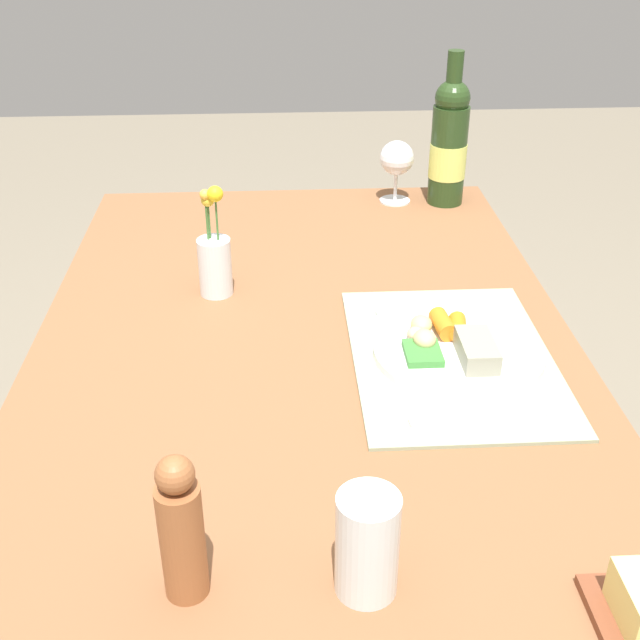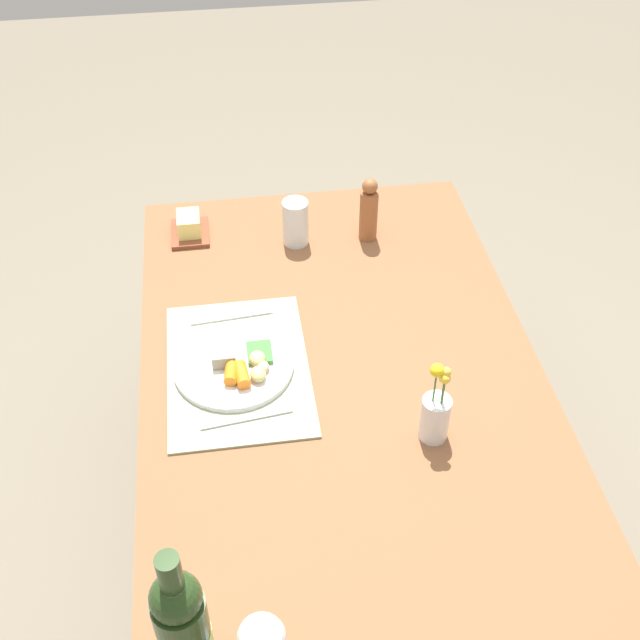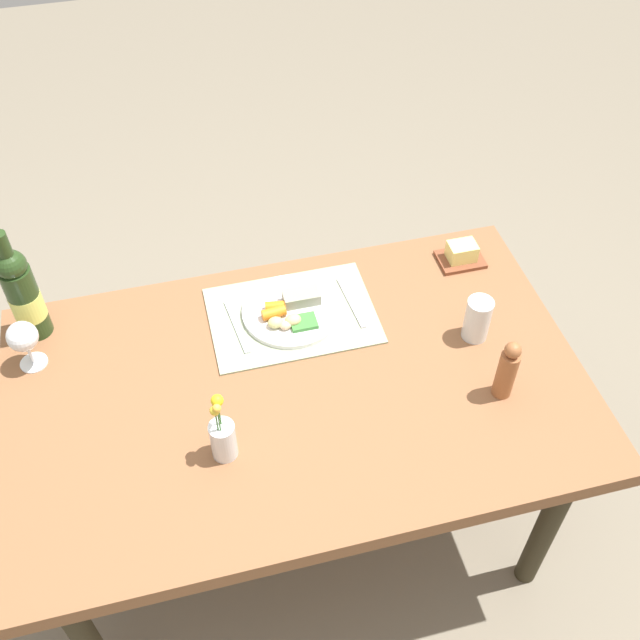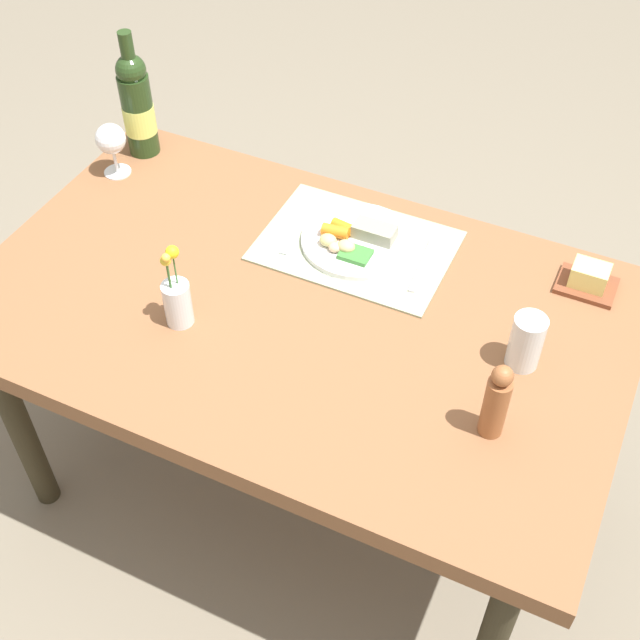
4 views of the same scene
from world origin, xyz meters
name	(u,v)px [view 3 (image 3 of 4)]	position (x,y,z in m)	size (l,w,h in m)	color
ground_plane	(301,520)	(0.00, 0.00, 0.00)	(8.00, 8.00, 0.00)	#766C5A
dining_table	(297,402)	(0.00, 0.00, 0.64)	(1.45, 0.89, 0.71)	brown
placemat	(292,315)	(-0.04, -0.23, 0.71)	(0.45, 0.31, 0.01)	#96A282
dinner_plate	(291,310)	(-0.04, -0.23, 0.73)	(0.27, 0.27, 0.05)	white
fork	(351,302)	(-0.21, -0.23, 0.72)	(0.01, 0.20, 0.01)	silver
knife	(237,326)	(0.11, -0.22, 0.72)	(0.02, 0.20, 0.01)	silver
wine_bottle	(23,294)	(0.63, -0.35, 0.85)	(0.08, 0.08, 0.34)	#243B18
pepper_mill	(507,370)	(-0.49, 0.15, 0.80)	(0.05, 0.05, 0.18)	#995932
flower_vase	(223,437)	(0.20, 0.15, 0.78)	(0.06, 0.06, 0.21)	silver
butter_dish	(461,254)	(-0.57, -0.32, 0.74)	(0.13, 0.10, 0.06)	brown
wine_glass	(23,338)	(0.64, -0.23, 0.81)	(0.08, 0.08, 0.14)	white
water_tumbler	(477,321)	(-0.49, -0.04, 0.77)	(0.07, 0.07, 0.13)	silver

